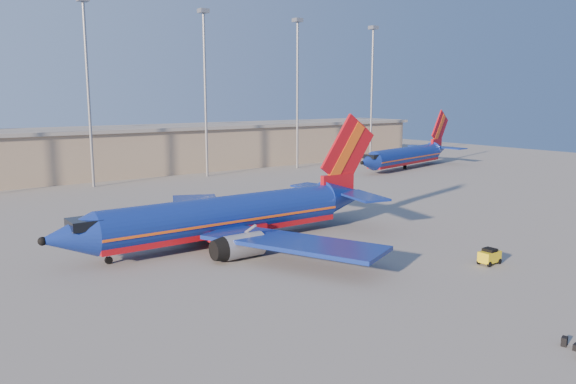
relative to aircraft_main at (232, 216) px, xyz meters
The scene contains 6 objects.
ground 6.47m from the aircraft_main, 37.74° to the right, with size 220.00×220.00×0.00m, color slate.
terminal_building 56.35m from the aircraft_main, 74.89° to the left, with size 122.00×16.00×8.50m.
light_mast_row 45.97m from the aircraft_main, 77.13° to the left, with size 101.60×1.60×28.65m.
aircraft_main is the anchor object (origin of this frame).
aircraft_second 63.54m from the aircraft_main, 27.05° to the left, with size 32.66×14.53×11.21m.
baggage_tug 23.57m from the aircraft_main, 53.71° to the right, with size 1.94×1.20×1.38m.
Camera 1 is at (-31.43, -42.30, 14.01)m, focal length 35.00 mm.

